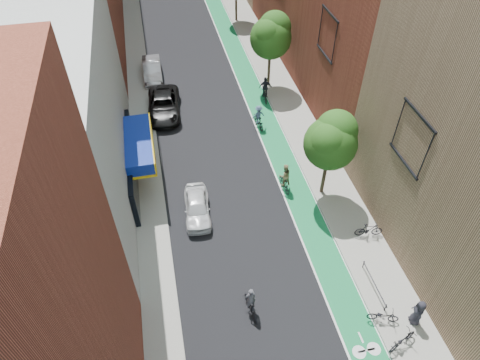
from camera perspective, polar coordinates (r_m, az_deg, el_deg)
ground at (r=23.42m, az=6.01°, el=-21.42°), size 160.00×160.00×0.00m
bike_lane at (r=41.61m, az=0.84°, el=13.67°), size 2.00×68.00×0.01m
sidewalk_left at (r=40.78m, az=-13.29°, el=11.85°), size 2.00×68.00×0.15m
sidewalk_right at (r=42.14m, az=4.26°, el=14.09°), size 3.00×68.00×0.15m
building_left_white at (r=28.25m, az=-24.18°, el=7.41°), size 8.00×20.00×12.00m
tree_near at (r=26.99m, az=12.11°, el=5.25°), size 3.40×3.36×6.42m
tree_mid at (r=37.99m, az=4.19°, el=18.75°), size 3.55×3.53×6.74m
parked_car_white at (r=27.84m, az=-5.74°, el=-3.61°), size 1.92×4.13×1.37m
parked_car_black at (r=36.76m, az=-10.16°, el=9.79°), size 3.13×5.87×1.57m
parked_car_silver at (r=41.90m, az=-11.62°, el=14.21°), size 1.70×4.72×1.55m
cyclist_lead at (r=23.67m, az=1.42°, el=-16.27°), size 0.84×1.88×1.98m
cyclist_lane_near at (r=29.35m, az=5.96°, el=0.16°), size 0.93×1.70×2.11m
cyclist_lane_mid at (r=37.78m, az=3.40°, el=11.72°), size 1.16×1.66×2.24m
cyclist_lane_far at (r=34.68m, az=2.49°, el=8.24°), size 1.10×1.91×1.93m
parked_bike_near at (r=24.20m, az=20.84°, el=-19.34°), size 1.93×1.25×0.96m
parked_bike_mid at (r=27.66m, az=16.81°, el=-6.37°), size 1.80×0.77×1.05m
parked_bike_far at (r=24.60m, az=18.54°, el=-16.81°), size 1.74×1.08×0.86m
pedestrian at (r=24.77m, az=22.64°, el=-15.98°), size 0.77×0.98×1.77m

